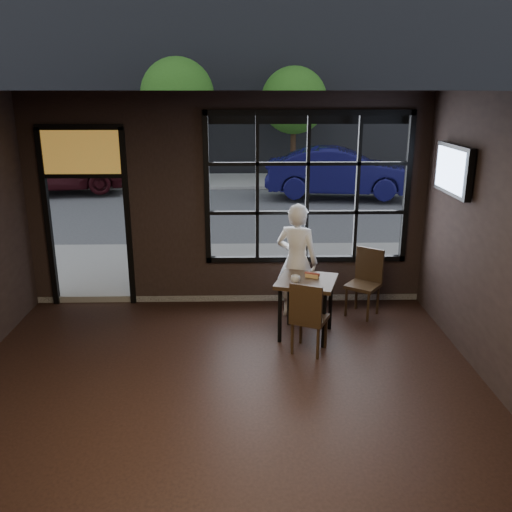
{
  "coord_description": "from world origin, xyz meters",
  "views": [
    {
      "loc": [
        0.24,
        -4.5,
        3.22
      ],
      "look_at": [
        0.4,
        2.2,
        1.15
      ],
      "focal_mm": 38.0,
      "sensor_mm": 36.0,
      "label": 1
    }
  ],
  "objects_px": {
    "cafe_table": "(306,308)",
    "man": "(297,261)",
    "navy_car": "(340,172)",
    "chair_near": "(310,316)"
  },
  "relations": [
    {
      "from": "chair_near",
      "to": "man",
      "type": "distance_m",
      "value": 1.19
    },
    {
      "from": "man",
      "to": "navy_car",
      "type": "distance_m",
      "value": 9.11
    },
    {
      "from": "cafe_table",
      "to": "navy_car",
      "type": "bearing_deg",
      "value": 94.54
    },
    {
      "from": "navy_car",
      "to": "man",
      "type": "bearing_deg",
      "value": 173.18
    },
    {
      "from": "cafe_table",
      "to": "man",
      "type": "bearing_deg",
      "value": 112.77
    },
    {
      "from": "cafe_table",
      "to": "chair_near",
      "type": "relative_size",
      "value": 0.85
    },
    {
      "from": "cafe_table",
      "to": "chair_near",
      "type": "height_order",
      "value": "chair_near"
    },
    {
      "from": "chair_near",
      "to": "navy_car",
      "type": "relative_size",
      "value": 0.22
    },
    {
      "from": "cafe_table",
      "to": "man",
      "type": "xyz_separation_m",
      "value": [
        -0.07,
        0.66,
        0.44
      ]
    },
    {
      "from": "chair_near",
      "to": "cafe_table",
      "type": "bearing_deg",
      "value": -65.72
    }
  ]
}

